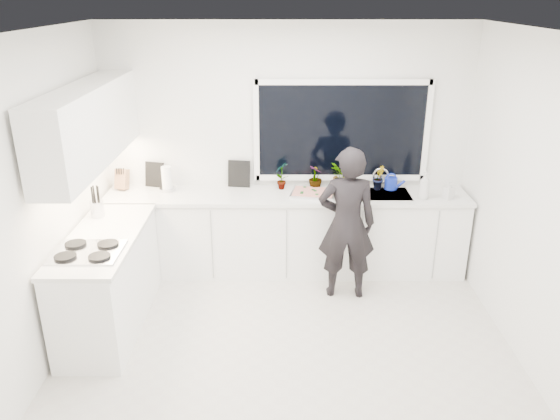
{
  "coord_description": "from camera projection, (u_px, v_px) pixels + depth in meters",
  "views": [
    {
      "loc": [
        -0.06,
        -4.12,
        2.97
      ],
      "look_at": [
        -0.07,
        0.4,
        1.15
      ],
      "focal_mm": 35.0,
      "sensor_mm": 36.0,
      "label": 1
    }
  ],
  "objects": [
    {
      "name": "floor",
      "position": [
        287.0,
        345.0,
        4.93
      ],
      "size": [
        4.0,
        3.5,
        0.02
      ],
      "primitive_type": "cube",
      "color": "beige",
      "rests_on": "ground"
    },
    {
      "name": "wall_back",
      "position": [
        286.0,
        148.0,
        6.06
      ],
      "size": [
        4.0,
        0.02,
        2.7
      ],
      "primitive_type": "cube",
      "color": "white",
      "rests_on": "ground"
    },
    {
      "name": "wall_left",
      "position": [
        41.0,
        205.0,
        4.43
      ],
      "size": [
        0.02,
        3.5,
        2.7
      ],
      "primitive_type": "cube",
      "color": "white",
      "rests_on": "ground"
    },
    {
      "name": "wall_right",
      "position": [
        536.0,
        206.0,
        4.42
      ],
      "size": [
        0.02,
        3.5,
        2.7
      ],
      "primitive_type": "cube",
      "color": "white",
      "rests_on": "ground"
    },
    {
      "name": "ceiling",
      "position": [
        289.0,
        30.0,
        3.92
      ],
      "size": [
        4.0,
        3.5,
        0.02
      ],
      "primitive_type": "cube",
      "color": "white",
      "rests_on": "wall_back"
    },
    {
      "name": "window",
      "position": [
        341.0,
        131.0,
        5.95
      ],
      "size": [
        1.8,
        0.02,
        1.0
      ],
      "primitive_type": "cube",
      "color": "black",
      "rests_on": "wall_back"
    },
    {
      "name": "base_cabinets_back",
      "position": [
        286.0,
        234.0,
        6.11
      ],
      "size": [
        3.92,
        0.58,
        0.88
      ],
      "primitive_type": "cube",
      "color": "white",
      "rests_on": "floor"
    },
    {
      "name": "base_cabinets_left",
      "position": [
        109.0,
        282.0,
        5.1
      ],
      "size": [
        0.58,
        1.6,
        0.88
      ],
      "primitive_type": "cube",
      "color": "white",
      "rests_on": "floor"
    },
    {
      "name": "countertop_back",
      "position": [
        286.0,
        196.0,
        5.93
      ],
      "size": [
        3.94,
        0.62,
        0.04
      ],
      "primitive_type": "cube",
      "color": "silver",
      "rests_on": "base_cabinets_back"
    },
    {
      "name": "countertop_left",
      "position": [
        103.0,
        238.0,
        4.92
      ],
      "size": [
        0.62,
        1.6,
        0.04
      ],
      "primitive_type": "cube",
      "color": "silver",
      "rests_on": "base_cabinets_left"
    },
    {
      "name": "upper_cabinets",
      "position": [
        89.0,
        125.0,
        4.9
      ],
      "size": [
        0.34,
        2.1,
        0.7
      ],
      "primitive_type": "cube",
      "color": "white",
      "rests_on": "wall_left"
    },
    {
      "name": "sink",
      "position": [
        383.0,
        198.0,
        5.95
      ],
      "size": [
        0.58,
        0.42,
        0.14
      ],
      "primitive_type": "cube",
      "color": "silver",
      "rests_on": "countertop_back"
    },
    {
      "name": "faucet",
      "position": [
        380.0,
        178.0,
        6.08
      ],
      "size": [
        0.03,
        0.03,
        0.22
      ],
      "primitive_type": "cylinder",
      "color": "silver",
      "rests_on": "countertop_back"
    },
    {
      "name": "stovetop",
      "position": [
        87.0,
        251.0,
        4.59
      ],
      "size": [
        0.56,
        0.48,
        0.03
      ],
      "primitive_type": "cube",
      "color": "black",
      "rests_on": "countertop_left"
    },
    {
      "name": "person",
      "position": [
        347.0,
        224.0,
        5.47
      ],
      "size": [
        0.59,
        0.4,
        1.6
      ],
      "primitive_type": "imported",
      "rotation": [
        0.0,
        0.0,
        3.12
      ],
      "color": "black",
      "rests_on": "floor"
    },
    {
      "name": "pizza_tray",
      "position": [
        313.0,
        193.0,
        5.9
      ],
      "size": [
        0.52,
        0.42,
        0.03
      ],
      "primitive_type": "cube",
      "rotation": [
        0.0,
        0.0,
        -0.17
      ],
      "color": "silver",
      "rests_on": "countertop_back"
    },
    {
      "name": "pizza",
      "position": [
        313.0,
        192.0,
        5.89
      ],
      "size": [
        0.47,
        0.37,
        0.01
      ],
      "primitive_type": "cube",
      "rotation": [
        0.0,
        0.0,
        -0.17
      ],
      "color": "#B12117",
      "rests_on": "pizza_tray"
    },
    {
      "name": "watering_can",
      "position": [
        391.0,
        183.0,
        6.05
      ],
      "size": [
        0.19,
        0.19,
        0.13
      ],
      "primitive_type": "cylinder",
      "rotation": [
        0.0,
        0.0,
        -0.43
      ],
      "color": "#1227AC",
      "rests_on": "countertop_back"
    },
    {
      "name": "paper_towel_roll",
      "position": [
        167.0,
        179.0,
        5.98
      ],
      "size": [
        0.14,
        0.14,
        0.26
      ],
      "primitive_type": "cylinder",
      "rotation": [
        0.0,
        0.0,
        -0.28
      ],
      "color": "white",
      "rests_on": "countertop_back"
    },
    {
      "name": "knife_block",
      "position": [
        122.0,
        180.0,
        6.03
      ],
      "size": [
        0.15,
        0.13,
        0.22
      ],
      "primitive_type": "cube",
      "rotation": [
        0.0,
        0.0,
        -0.23
      ],
      "color": "#A1744B",
      "rests_on": "countertop_back"
    },
    {
      "name": "utensil_crock",
      "position": [
        97.0,
        209.0,
        5.3
      ],
      "size": [
        0.16,
        0.16,
        0.16
      ],
      "primitive_type": "cylinder",
      "rotation": [
        0.0,
        0.0,
        0.23
      ],
      "color": "#B8B8BC",
      "rests_on": "countertop_left"
    },
    {
      "name": "picture_frame_large",
      "position": [
        155.0,
        174.0,
        6.11
      ],
      "size": [
        0.22,
        0.07,
        0.28
      ],
      "primitive_type": "cube",
      "rotation": [
        0.0,
        0.0,
        -0.24
      ],
      "color": "black",
      "rests_on": "countertop_back"
    },
    {
      "name": "picture_frame_small",
      "position": [
        239.0,
        174.0,
        6.1
      ],
      "size": [
        0.25,
        0.06,
        0.3
      ],
      "primitive_type": "cube",
      "rotation": [
        0.0,
        0.0,
        -0.14
      ],
      "color": "black",
      "rests_on": "countertop_back"
    },
    {
      "name": "herb_plants",
      "position": [
        332.0,
        176.0,
        6.03
      ],
      "size": [
        1.25,
        0.29,
        0.31
      ],
      "color": "#26662D",
      "rests_on": "countertop_back"
    },
    {
      "name": "soap_bottles",
      "position": [
        431.0,
        187.0,
        5.74
      ],
      "size": [
        0.4,
        0.16,
        0.29
      ],
      "color": "#D8BF66",
      "rests_on": "countertop_back"
    }
  ]
}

